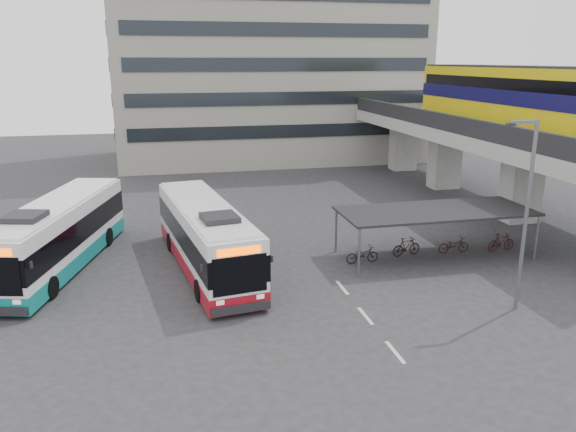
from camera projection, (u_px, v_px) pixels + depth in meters
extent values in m
plane|color=#28282B|center=(289.00, 293.00, 25.04)|extent=(120.00, 120.00, 0.00)
cube|color=gray|center=(521.00, 186.00, 35.59)|extent=(2.20, 1.60, 4.60)
cube|color=gray|center=(445.00, 160.00, 44.97)|extent=(2.20, 1.60, 4.60)
cube|color=gray|center=(403.00, 145.00, 52.48)|extent=(2.20, 1.60, 4.60)
cube|color=gray|center=(490.00, 135.00, 38.60)|extent=(8.00, 32.00, 0.90)
cube|color=black|center=(441.00, 121.00, 37.53)|extent=(0.35, 32.00, 1.10)
cube|color=black|center=(540.00, 119.00, 39.14)|extent=(0.35, 32.00, 1.10)
cube|color=gold|center=(515.00, 99.00, 35.65)|extent=(2.90, 20.00, 3.90)
cube|color=#0D0A39|center=(516.00, 96.00, 35.59)|extent=(2.98, 20.02, 0.90)
cube|color=black|center=(517.00, 83.00, 35.38)|extent=(2.96, 19.20, 0.70)
cube|color=black|center=(519.00, 68.00, 35.12)|extent=(2.70, 19.60, 0.25)
cylinder|color=#595B60|center=(336.00, 231.00, 30.02)|extent=(0.12, 0.12, 2.40)
cylinder|color=#595B60|center=(496.00, 220.00, 32.08)|extent=(0.12, 0.12, 2.40)
cylinder|color=#595B60|center=(359.00, 252.00, 26.64)|extent=(0.12, 0.12, 2.40)
cylinder|color=#595B60|center=(536.00, 239.00, 28.70)|extent=(0.12, 0.12, 2.40)
cube|color=black|center=(436.00, 211.00, 29.02)|extent=(10.00, 4.00, 0.12)
imported|color=black|center=(361.00, 254.00, 28.70)|extent=(1.71, 0.60, 0.90)
imported|color=black|center=(410.00, 249.00, 29.26)|extent=(1.66, 0.47, 1.00)
imported|color=black|center=(456.00, 246.00, 29.85)|extent=(1.71, 0.60, 0.90)
imported|color=black|center=(501.00, 242.00, 30.41)|extent=(1.66, 0.47, 1.00)
cube|color=gray|center=(267.00, 34.00, 56.76)|extent=(30.00, 15.00, 25.00)
cube|color=beige|center=(395.00, 352.00, 19.94)|extent=(0.15, 1.60, 0.01)
cube|color=beige|center=(365.00, 316.00, 22.76)|extent=(0.15, 1.60, 0.01)
cube|color=beige|center=(342.00, 288.00, 25.58)|extent=(0.15, 1.60, 0.01)
cube|color=white|center=(205.00, 234.00, 27.49)|extent=(4.21, 12.14, 2.73)
cube|color=maroon|center=(206.00, 258.00, 27.83)|extent=(4.26, 12.19, 0.74)
cube|color=black|center=(205.00, 231.00, 27.46)|extent=(4.28, 12.17, 1.14)
cube|color=#FF4F00|center=(239.00, 251.00, 21.87)|extent=(1.76, 0.33, 0.30)
cube|color=black|center=(220.00, 218.00, 24.39)|extent=(1.73, 1.79, 0.28)
cylinder|color=black|center=(200.00, 291.00, 24.01)|extent=(0.44, 1.02, 0.99)
cylinder|color=black|center=(214.00, 237.00, 31.25)|extent=(0.44, 1.02, 0.99)
cube|color=white|center=(58.00, 232.00, 27.72)|extent=(5.52, 12.32, 2.76)
cube|color=#0D7773|center=(61.00, 256.00, 28.07)|extent=(5.56, 12.37, 0.75)
cube|color=black|center=(58.00, 229.00, 27.69)|extent=(5.58, 12.36, 1.16)
cube|color=black|center=(24.00, 217.00, 24.38)|extent=(1.89, 1.94, 0.28)
cylinder|color=black|center=(107.00, 237.00, 31.30)|extent=(0.54, 1.05, 1.01)
imported|color=black|center=(237.00, 246.00, 28.74)|extent=(0.65, 0.71, 1.63)
cylinder|color=#595B60|center=(526.00, 218.00, 22.37)|extent=(0.16, 0.16, 7.85)
cube|color=#595B60|center=(524.00, 122.00, 21.21)|extent=(1.18, 0.15, 0.15)
cube|color=black|center=(511.00, 125.00, 21.12)|extent=(0.34, 0.18, 0.12)
cube|color=#A50A0F|center=(44.00, 231.00, 29.70)|extent=(0.51, 0.17, 2.52)
cube|color=white|center=(42.00, 220.00, 29.53)|extent=(0.54, 0.06, 0.50)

